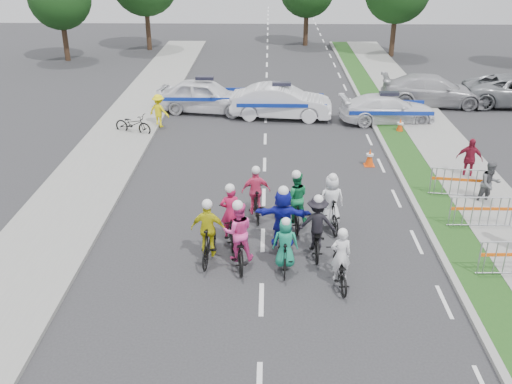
{
  "coord_description": "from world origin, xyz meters",
  "views": [
    {
      "loc": [
        0.13,
        -11.91,
        8.57
      ],
      "look_at": [
        -0.23,
        4.07,
        1.1
      ],
      "focal_mm": 40.0,
      "sensor_mm": 36.0,
      "label": 1
    }
  ],
  "objects_px": {
    "spectator_2": "(469,159)",
    "barrier_1": "(481,213)",
    "rider_3": "(209,237)",
    "police_car_2": "(388,109)",
    "rider_0": "(340,266)",
    "rider_5": "(283,223)",
    "rider_2": "(238,240)",
    "civilian_sedan": "(433,90)",
    "parked_bike": "(133,124)",
    "rider_1": "(285,249)",
    "rider_7": "(331,207)",
    "rider_8": "(295,205)",
    "barrier_2": "(459,184)",
    "rider_9": "(256,198)",
    "police_car_0": "(205,96)",
    "rider_4": "(317,230)",
    "spectator_1": "(490,184)",
    "rider_6": "(231,223)",
    "police_car_1": "(281,102)",
    "cone_0": "(370,157)",
    "marshal_hiviz": "(159,111)",
    "cone_1": "(400,126)"
  },
  "relations": [
    {
      "from": "spectator_2",
      "to": "barrier_1",
      "type": "height_order",
      "value": "spectator_2"
    },
    {
      "from": "civilian_sedan",
      "to": "barrier_2",
      "type": "height_order",
      "value": "civilian_sedan"
    },
    {
      "from": "marshal_hiviz",
      "to": "police_car_1",
      "type": "bearing_deg",
      "value": -142.81
    },
    {
      "from": "rider_9",
      "to": "rider_1",
      "type": "bearing_deg",
      "value": 98.38
    },
    {
      "from": "cone_0",
      "to": "barrier_2",
      "type": "bearing_deg",
      "value": -48.9
    },
    {
      "from": "rider_2",
      "to": "spectator_2",
      "type": "xyz_separation_m",
      "value": [
        8.2,
        6.07,
        0.06
      ]
    },
    {
      "from": "rider_9",
      "to": "cone_1",
      "type": "xyz_separation_m",
      "value": [
        6.36,
        8.49,
        -0.37
      ]
    },
    {
      "from": "rider_4",
      "to": "cone_0",
      "type": "xyz_separation_m",
      "value": [
        2.59,
        6.68,
        -0.39
      ]
    },
    {
      "from": "rider_2",
      "to": "barrier_2",
      "type": "distance_m",
      "value": 8.55
    },
    {
      "from": "parked_bike",
      "to": "cone_0",
      "type": "bearing_deg",
      "value": -89.61
    },
    {
      "from": "rider_8",
      "to": "barrier_2",
      "type": "xyz_separation_m",
      "value": [
        5.71,
        2.09,
        -0.15
      ]
    },
    {
      "from": "rider_7",
      "to": "police_car_0",
      "type": "xyz_separation_m",
      "value": [
        -5.13,
        12.22,
        0.09
      ]
    },
    {
      "from": "rider_9",
      "to": "barrier_2",
      "type": "relative_size",
      "value": 0.92
    },
    {
      "from": "rider_9",
      "to": "barrier_2",
      "type": "height_order",
      "value": "rider_9"
    },
    {
      "from": "barrier_1",
      "to": "cone_0",
      "type": "xyz_separation_m",
      "value": [
        -2.58,
        5.17,
        -0.22
      ]
    },
    {
      "from": "rider_2",
      "to": "barrier_1",
      "type": "xyz_separation_m",
      "value": [
        7.36,
        2.14,
        -0.18
      ]
    },
    {
      "from": "rider_6",
      "to": "marshal_hiviz",
      "type": "bearing_deg",
      "value": -75.52
    },
    {
      "from": "rider_0",
      "to": "rider_5",
      "type": "distance_m",
      "value": 2.32
    },
    {
      "from": "rider_0",
      "to": "rider_5",
      "type": "height_order",
      "value": "rider_5"
    },
    {
      "from": "parked_bike",
      "to": "barrier_2",
      "type": "bearing_deg",
      "value": -97.46
    },
    {
      "from": "rider_4",
      "to": "barrier_2",
      "type": "relative_size",
      "value": 0.94
    },
    {
      "from": "police_car_2",
      "to": "cone_0",
      "type": "relative_size",
      "value": 6.51
    },
    {
      "from": "rider_3",
      "to": "police_car_2",
      "type": "bearing_deg",
      "value": -114.33
    },
    {
      "from": "rider_0",
      "to": "cone_0",
      "type": "xyz_separation_m",
      "value": [
        2.09,
        8.27,
        -0.23
      ]
    },
    {
      "from": "police_car_2",
      "to": "spectator_1",
      "type": "relative_size",
      "value": 2.93
    },
    {
      "from": "rider_0",
      "to": "rider_7",
      "type": "bearing_deg",
      "value": -95.92
    },
    {
      "from": "parked_bike",
      "to": "police_car_1",
      "type": "bearing_deg",
      "value": -49.25
    },
    {
      "from": "police_car_1",
      "to": "barrier_1",
      "type": "bearing_deg",
      "value": -146.87
    },
    {
      "from": "rider_1",
      "to": "spectator_1",
      "type": "distance_m",
      "value": 8.09
    },
    {
      "from": "rider_8",
      "to": "rider_3",
      "type": "bearing_deg",
      "value": 37.37
    },
    {
      "from": "police_car_0",
      "to": "spectator_1",
      "type": "bearing_deg",
      "value": -125.26
    },
    {
      "from": "rider_6",
      "to": "police_car_1",
      "type": "distance_m",
      "value": 12.33
    },
    {
      "from": "rider_8",
      "to": "rider_6",
      "type": "bearing_deg",
      "value": 25.76
    },
    {
      "from": "police_car_0",
      "to": "spectator_1",
      "type": "height_order",
      "value": "police_car_0"
    },
    {
      "from": "civilian_sedan",
      "to": "parked_bike",
      "type": "height_order",
      "value": "civilian_sedan"
    },
    {
      "from": "barrier_1",
      "to": "marshal_hiviz",
      "type": "bearing_deg",
      "value": 140.06
    },
    {
      "from": "police_car_1",
      "to": "rider_0",
      "type": "bearing_deg",
      "value": -169.59
    },
    {
      "from": "spectator_1",
      "to": "rider_6",
      "type": "bearing_deg",
      "value": -175.86
    },
    {
      "from": "rider_0",
      "to": "cone_0",
      "type": "bearing_deg",
      "value": -109.21
    },
    {
      "from": "rider_0",
      "to": "rider_3",
      "type": "xyz_separation_m",
      "value": [
        -3.52,
        1.13,
        0.17
      ]
    },
    {
      "from": "rider_9",
      "to": "spectator_2",
      "type": "height_order",
      "value": "rider_9"
    },
    {
      "from": "rider_7",
      "to": "rider_3",
      "type": "bearing_deg",
      "value": 18.6
    },
    {
      "from": "barrier_1",
      "to": "cone_0",
      "type": "height_order",
      "value": "barrier_1"
    },
    {
      "from": "rider_3",
      "to": "barrier_2",
      "type": "distance_m",
      "value": 9.2
    },
    {
      "from": "rider_1",
      "to": "rider_7",
      "type": "height_order",
      "value": "rider_7"
    },
    {
      "from": "parked_bike",
      "to": "cone_1",
      "type": "bearing_deg",
      "value": -68.29
    },
    {
      "from": "rider_9",
      "to": "police_car_0",
      "type": "relative_size",
      "value": 0.38
    },
    {
      "from": "rider_9",
      "to": "civilian_sedan",
      "type": "height_order",
      "value": "rider_9"
    },
    {
      "from": "civilian_sedan",
      "to": "rider_6",
      "type": "bearing_deg",
      "value": 151.59
    },
    {
      "from": "rider_0",
      "to": "rider_4",
      "type": "bearing_deg",
      "value": -77.69
    }
  ]
}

